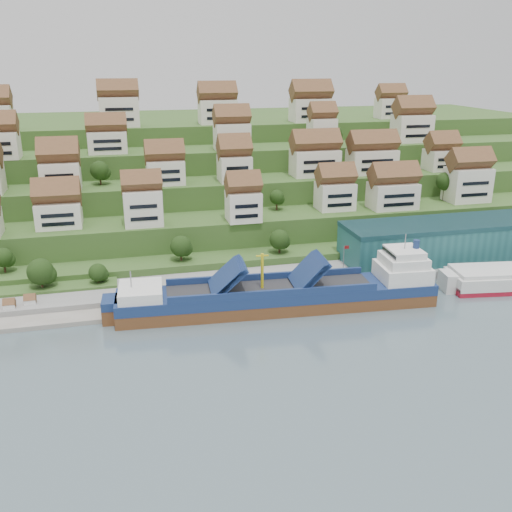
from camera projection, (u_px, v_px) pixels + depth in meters
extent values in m
plane|color=slate|center=(283.00, 309.00, 126.34)|extent=(300.00, 300.00, 0.00)
cube|color=gray|center=(342.00, 273.00, 144.24)|extent=(180.00, 14.00, 2.20)
cube|color=gray|center=(12.00, 311.00, 124.13)|extent=(45.00, 20.00, 1.00)
cube|color=#2D4C1E|center=(216.00, 207.00, 204.57)|extent=(260.00, 128.00, 4.00)
cube|color=#2D4C1E|center=(213.00, 195.00, 208.00)|extent=(260.00, 118.00, 11.00)
cube|color=#2D4C1E|center=(209.00, 181.00, 214.19)|extent=(260.00, 102.00, 18.00)
cube|color=#2D4C1E|center=(206.00, 168.00, 220.38)|extent=(260.00, 86.00, 25.00)
cube|color=#2D4C1E|center=(202.00, 156.00, 227.65)|extent=(260.00, 68.00, 31.00)
cube|color=white|center=(59.00, 214.00, 148.01)|extent=(11.35, 8.57, 6.54)
cube|color=white|center=(143.00, 208.00, 148.82)|extent=(9.89, 7.03, 9.46)
cube|color=white|center=(243.00, 206.00, 153.29)|extent=(8.82, 7.62, 7.89)
cube|color=white|center=(335.00, 196.00, 164.97)|extent=(10.38, 7.73, 7.77)
cube|color=white|center=(393.00, 196.00, 166.12)|extent=(13.42, 8.26, 7.45)
cube|color=white|center=(467.00, 185.00, 174.00)|extent=(12.57, 8.31, 10.25)
cube|color=white|center=(61.00, 176.00, 157.15)|extent=(10.48, 8.98, 7.80)
cube|color=white|center=(165.00, 172.00, 164.76)|extent=(10.71, 7.90, 6.95)
cube|color=white|center=(234.00, 169.00, 168.40)|extent=(9.21, 8.56, 7.54)
cube|color=white|center=(315.00, 163.00, 176.43)|extent=(14.37, 8.36, 8.00)
cube|color=white|center=(372.00, 162.00, 180.03)|extent=(14.92, 8.18, 7.45)
cube|color=white|center=(441.00, 160.00, 185.70)|extent=(9.70, 8.04, 6.56)
cube|color=white|center=(108.00, 142.00, 174.24)|extent=(11.59, 7.30, 6.64)
cube|color=white|center=(232.00, 137.00, 180.00)|extent=(10.79, 7.79, 8.32)
cube|color=white|center=(322.00, 132.00, 189.15)|extent=(8.49, 7.14, 8.88)
cube|color=white|center=(412.00, 128.00, 197.53)|extent=(12.56, 8.47, 9.26)
cube|color=white|center=(119.00, 112.00, 188.46)|extent=(12.69, 7.51, 9.63)
cube|color=white|center=(218.00, 112.00, 197.44)|extent=(12.63, 8.15, 8.11)
cube|color=white|center=(311.00, 110.00, 203.94)|extent=(13.91, 8.73, 8.05)
cube|color=white|center=(390.00, 108.00, 215.75)|extent=(10.31, 7.05, 7.38)
ellipsoid|color=#223E14|center=(3.00, 258.00, 135.58)|extent=(4.67, 4.67, 4.67)
ellipsoid|color=#223E14|center=(279.00, 240.00, 149.23)|extent=(5.26, 5.26, 5.26)
ellipsoid|color=#223E14|center=(181.00, 246.00, 143.53)|extent=(5.35, 5.35, 5.35)
ellipsoid|color=#223E14|center=(412.00, 191.00, 173.11)|extent=(4.34, 4.34, 4.34)
ellipsoid|color=#223E14|center=(445.00, 181.00, 174.76)|extent=(5.62, 5.62, 5.62)
ellipsoid|color=#223E14|center=(277.00, 197.00, 163.91)|extent=(4.22, 4.22, 4.22)
ellipsoid|color=#223E14|center=(368.00, 154.00, 183.78)|extent=(4.66, 4.66, 4.66)
ellipsoid|color=#223E14|center=(50.00, 172.00, 161.83)|extent=(6.35, 6.35, 6.35)
ellipsoid|color=#223E14|center=(99.00, 170.00, 163.60)|extent=(5.42, 5.42, 5.42)
ellipsoid|color=#223E14|center=(322.00, 129.00, 194.16)|extent=(5.37, 5.37, 5.37)
ellipsoid|color=#223E14|center=(334.00, 133.00, 193.69)|extent=(5.30, 5.30, 5.30)
ellipsoid|color=#223E14|center=(40.00, 272.00, 129.85)|extent=(6.07, 6.07, 6.07)
ellipsoid|color=#223E14|center=(98.00, 273.00, 133.11)|extent=(4.32, 4.32, 4.32)
cube|color=#245F61|center=(453.00, 239.00, 151.26)|extent=(60.00, 15.00, 10.00)
cylinder|color=gray|center=(343.00, 262.00, 137.52)|extent=(0.16, 0.16, 8.00)
cube|color=maroon|center=(347.00, 247.00, 136.47)|extent=(1.20, 0.05, 0.80)
cube|color=white|center=(10.00, 308.00, 121.77)|extent=(2.40, 2.20, 2.20)
cube|color=white|center=(31.00, 304.00, 124.05)|extent=(2.40, 2.20, 2.20)
cube|color=brown|center=(278.00, 304.00, 126.50)|extent=(70.79, 15.58, 4.50)
cube|color=navy|center=(278.00, 292.00, 125.56)|extent=(70.79, 15.69, 2.34)
cube|color=white|center=(141.00, 292.00, 120.02)|extent=(9.68, 10.85, 2.34)
cube|color=#262628|center=(270.00, 288.00, 124.88)|extent=(45.53, 12.24, 0.27)
cube|color=navy|center=(225.00, 278.00, 122.27)|extent=(7.41, 10.38, 6.22)
cube|color=navy|center=(307.00, 272.00, 125.18)|extent=(7.07, 10.35, 6.58)
cylinder|color=yellow|center=(262.00, 271.00, 123.29)|extent=(0.67, 0.67, 8.10)
cube|color=white|center=(402.00, 272.00, 129.26)|extent=(11.48, 10.98, 3.60)
cube|color=white|center=(404.00, 260.00, 128.32)|extent=(9.61, 9.78, 2.25)
cube|color=white|center=(404.00, 252.00, 127.70)|extent=(7.74, 8.58, 1.62)
cylinder|color=navy|center=(416.00, 244.00, 127.57)|extent=(1.54, 1.54, 1.98)
cube|color=maroon|center=(506.00, 285.00, 138.00)|extent=(29.25, 14.07, 2.44)
cube|color=silver|center=(508.00, 278.00, 137.32)|extent=(29.26, 14.17, 3.00)
cube|color=silver|center=(509.00, 270.00, 136.71)|extent=(27.72, 12.85, 1.12)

